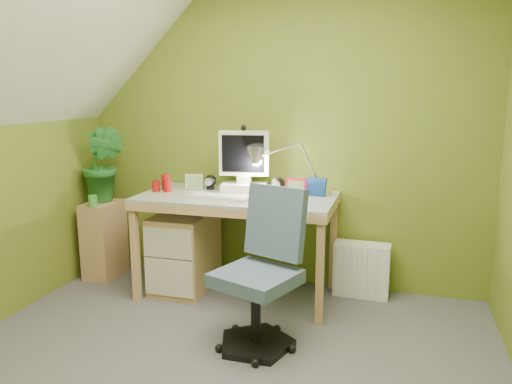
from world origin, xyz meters
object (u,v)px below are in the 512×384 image
(desk_lamp, at_px, (303,156))
(task_chair, at_px, (256,277))
(desk, at_px, (237,245))
(potted_plant, at_px, (103,164))
(radiator, at_px, (362,270))
(monitor, at_px, (244,154))
(side_ledge, at_px, (104,239))

(desk_lamp, height_order, task_chair, desk_lamp)
(desk, height_order, potted_plant, potted_plant)
(desk, xyz_separation_m, potted_plant, (-1.19, 0.11, 0.55))
(desk_lamp, bearing_deg, radiator, 18.40)
(potted_plant, bearing_deg, desk, -5.21)
(monitor, height_order, radiator, monitor)
(desk_lamp, bearing_deg, task_chair, -83.30)
(desk_lamp, bearing_deg, potted_plant, -165.33)
(monitor, relative_size, desk_lamp, 1.00)
(monitor, height_order, potted_plant, monitor)
(desk, bearing_deg, monitor, 89.59)
(side_ledge, bearing_deg, monitor, 5.87)
(radiator, bearing_deg, side_ledge, -173.55)
(potted_plant, xyz_separation_m, radiator, (2.09, 0.12, -0.73))
(side_ledge, distance_m, radiator, 2.10)
(monitor, relative_size, task_chair, 0.64)
(side_ledge, relative_size, potted_plant, 1.01)
(desk, xyz_separation_m, radiator, (0.91, 0.23, -0.18))
(desk_lamp, distance_m, task_chair, 1.10)
(task_chair, height_order, radiator, task_chair)
(side_ledge, xyz_separation_m, task_chair, (1.55, -0.80, 0.13))
(desk, relative_size, radiator, 3.51)
(task_chair, bearing_deg, desk, 136.62)
(task_chair, bearing_deg, radiator, 81.12)
(desk, bearing_deg, desk_lamp, 21.39)
(monitor, bearing_deg, side_ledge, 176.53)
(desk_lamp, xyz_separation_m, side_ledge, (-1.64, -0.12, -0.74))
(side_ledge, xyz_separation_m, radiator, (2.09, 0.17, -0.11))
(side_ledge, height_order, radiator, side_ledge)
(monitor, relative_size, radiator, 1.39)
(radiator, bearing_deg, desk_lamp, -171.99)
(monitor, distance_m, desk_lamp, 0.45)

